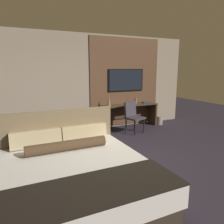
{
  "coord_description": "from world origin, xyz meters",
  "views": [
    {
      "loc": [
        -1.86,
        -3.51,
        1.82
      ],
      "look_at": [
        0.21,
        0.83,
        0.86
      ],
      "focal_mm": 35.0,
      "sensor_mm": 36.0,
      "label": 1
    }
  ],
  "objects": [
    {
      "name": "vase_short",
      "position": [
        1.72,
        2.29,
        0.82
      ],
      "size": [
        0.07,
        0.07,
        0.18
      ],
      "color": "#846647",
      "rests_on": "desk"
    },
    {
      "name": "desk",
      "position": [
        1.49,
        2.34,
        0.5
      ],
      "size": [
        1.86,
        0.46,
        0.73
      ],
      "color": "#422D1E",
      "rests_on": "ground_plane"
    },
    {
      "name": "waste_bin",
      "position": [
        2.57,
        2.16,
        0.14
      ],
      "size": [
        0.22,
        0.22,
        0.28
      ],
      "color": "gray",
      "rests_on": "ground_plane"
    },
    {
      "name": "book",
      "position": [
        2.13,
        2.34,
        0.74
      ],
      "size": [
        0.23,
        0.16,
        0.03
      ],
      "color": "navy",
      "rests_on": "desk"
    },
    {
      "name": "desk_chair",
      "position": [
        1.32,
        1.78,
        0.52
      ],
      "size": [
        0.57,
        0.57,
        0.88
      ],
      "rotation": [
        0.0,
        0.0,
        0.29
      ],
      "color": "#38333D",
      "rests_on": "ground_plane"
    },
    {
      "name": "vase_tall",
      "position": [
        0.79,
        2.27,
        0.91
      ],
      "size": [
        0.11,
        0.11,
        0.36
      ],
      "color": "#846647",
      "rests_on": "desk"
    },
    {
      "name": "tv",
      "position": [
        1.49,
        2.52,
        1.46
      ],
      "size": [
        1.22,
        0.04,
        0.68
      ],
      "color": "black"
    },
    {
      "name": "bed",
      "position": [
        -1.07,
        -0.63,
        0.3
      ],
      "size": [
        2.03,
        2.26,
        1.08
      ],
      "color": "#33281E",
      "rests_on": "ground_plane"
    },
    {
      "name": "wall_back_tv_panel",
      "position": [
        0.2,
        2.59,
        1.4
      ],
      "size": [
        7.2,
        0.09,
        2.8
      ],
      "color": "gray",
      "rests_on": "ground_plane"
    },
    {
      "name": "ground_plane",
      "position": [
        0.0,
        0.0,
        0.0
      ],
      "size": [
        16.0,
        16.0,
        0.0
      ],
      "primitive_type": "plane",
      "color": "#28232D"
    }
  ]
}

